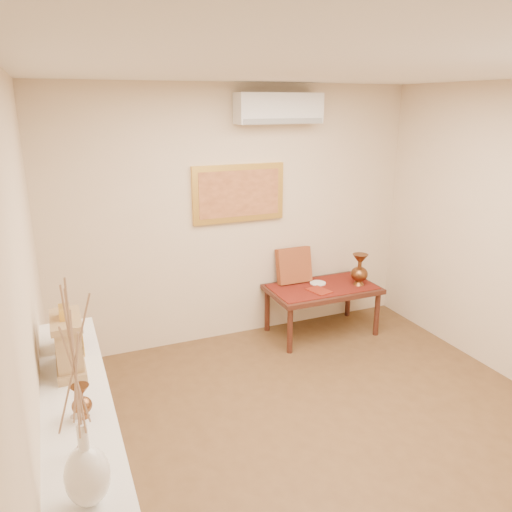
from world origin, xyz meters
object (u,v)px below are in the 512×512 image
display_ledge (83,466)px  mantel_clock (69,343)px  brass_urn_tall (360,266)px  wooden_chest (68,329)px  white_vase (78,401)px  low_table (322,293)px

display_ledge → mantel_clock: (0.00, 0.26, 0.66)m
brass_urn_tall → wooden_chest: size_ratio=1.77×
white_vase → display_ledge: (-0.01, 0.86, -0.96)m
display_ledge → mantel_clock: 0.71m
mantel_clock → wooden_chest: (0.01, 0.32, -0.05)m
wooden_chest → brass_urn_tall: bearing=21.4°
brass_urn_tall → low_table: (-0.40, 0.10, -0.29)m
display_ledge → white_vase: bearing=-89.4°
mantel_clock → wooden_chest: 0.32m
white_vase → brass_urn_tall: white_vase is taller
display_ledge → low_table: size_ratio=1.68×
display_ledge → wooden_chest: wooden_chest is taller
display_ledge → wooden_chest: 0.84m
brass_urn_tall → low_table: size_ratio=0.36×
white_vase → mantel_clock: white_vase is taller
white_vase → display_ledge: bearing=90.6°
mantel_clock → white_vase: bearing=-89.7°
mantel_clock → low_table: mantel_clock is taller
white_vase → low_table: size_ratio=0.78×
wooden_chest → display_ledge: bearing=-91.3°
brass_urn_tall → wooden_chest: bearing=-158.6°
white_vase → brass_urn_tall: (3.07, 2.64, -0.67)m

